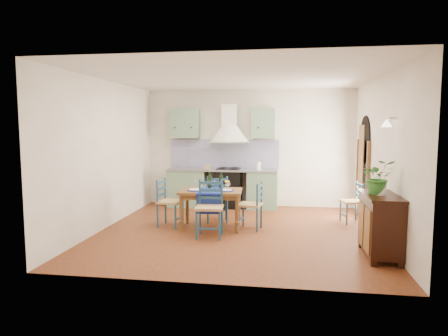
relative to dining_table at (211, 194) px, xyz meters
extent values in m
plane|color=#4D1F10|center=(0.51, -0.15, -0.65)|extent=(5.00, 5.00, 0.00)
cube|color=white|center=(0.51, 2.35, 0.75)|extent=(5.00, 0.04, 2.80)
cube|color=gray|center=(-0.94, 2.04, -0.21)|extent=(0.90, 0.60, 0.88)
cube|color=gray|center=(0.86, 2.04, -0.21)|extent=(0.70, 0.60, 0.88)
cube|color=black|center=(0.06, 2.04, -0.21)|extent=(0.60, 0.58, 0.88)
cube|color=gray|center=(-0.09, 2.04, 0.25)|extent=(2.60, 0.64, 0.04)
cube|color=silver|center=(-0.94, 2.04, 0.24)|extent=(0.45, 0.40, 0.03)
cylinder|color=silver|center=(-0.94, 2.22, 0.40)|extent=(0.02, 0.02, 0.26)
cube|color=black|center=(0.06, 2.04, 0.27)|extent=(0.55, 0.48, 0.02)
cube|color=black|center=(-0.09, 2.09, -0.61)|extent=(2.60, 0.50, 0.08)
cube|color=#0A0A58|center=(-0.09, 2.31, 0.61)|extent=(2.65, 0.05, 0.68)
cube|color=gray|center=(-1.04, 2.17, 1.35)|extent=(0.70, 0.34, 0.70)
cube|color=gray|center=(0.86, 2.17, 1.35)|extent=(0.55, 0.34, 0.70)
cone|color=silver|center=(0.06, 2.10, 1.10)|extent=(0.96, 0.96, 0.40)
cube|color=silver|center=(0.06, 2.19, 1.55)|extent=(0.36, 0.30, 0.50)
cube|color=white|center=(3.01, -0.15, 0.75)|extent=(0.04, 5.00, 2.80)
cube|color=black|center=(2.99, 1.25, 0.17)|extent=(0.03, 1.00, 1.65)
cylinder|color=black|center=(2.99, 1.25, 1.00)|extent=(0.03, 1.00, 1.00)
cube|color=brown|center=(2.97, 0.71, 0.17)|extent=(0.06, 0.06, 1.65)
cube|color=brown|center=(2.97, 1.79, 0.17)|extent=(0.06, 0.06, 1.65)
cube|color=brown|center=(2.98, 1.47, 0.33)|extent=(0.04, 0.55, 1.96)
cylinder|color=silver|center=(2.95, -1.06, 1.40)|extent=(0.15, 0.04, 0.04)
cone|color=#FFEDC6|center=(2.85, -1.06, 1.33)|extent=(0.16, 0.16, 0.12)
cube|color=white|center=(-1.99, -0.15, 0.75)|extent=(0.04, 5.00, 2.80)
cube|color=silver|center=(0.51, -0.15, 2.15)|extent=(5.00, 5.00, 0.01)
cube|color=brown|center=(0.00, 0.00, 0.06)|extent=(1.20, 0.84, 0.05)
cube|color=brown|center=(0.00, 0.00, -0.01)|extent=(1.08, 0.72, 0.08)
cylinder|color=brown|center=(-0.49, -0.34, -0.31)|extent=(0.07, 0.07, 0.68)
cylinder|color=brown|center=(-0.53, 0.29, -0.31)|extent=(0.07, 0.07, 0.68)
cylinder|color=brown|center=(0.52, -0.28, -0.31)|extent=(0.07, 0.07, 0.68)
cylinder|color=brown|center=(0.48, 0.35, -0.31)|extent=(0.07, 0.07, 0.68)
cube|color=navy|center=(0.00, -0.04, 0.08)|extent=(0.49, 0.89, 0.01)
cube|color=navy|center=(0.02, -0.39, -0.10)|extent=(0.43, 0.04, 0.38)
cylinder|color=navy|center=(-0.29, -0.11, 0.10)|extent=(0.29, 0.29, 0.01)
cylinder|color=white|center=(-0.29, -0.11, 0.11)|extent=(0.23, 0.23, 0.01)
cylinder|color=navy|center=(0.29, -0.07, 0.10)|extent=(0.29, 0.29, 0.01)
cylinder|color=white|center=(0.29, -0.07, 0.11)|extent=(0.23, 0.23, 0.01)
cylinder|color=black|center=(-0.06, 0.19, 0.24)|extent=(0.07, 0.07, 0.32)
cylinder|color=black|center=(0.16, 0.21, 0.24)|extent=(0.07, 0.07, 0.32)
cylinder|color=white|center=(0.27, 0.17, 0.14)|extent=(0.05, 0.05, 0.10)
sphere|color=yellow|center=(0.27, 0.17, 0.23)|extent=(0.10, 0.10, 0.10)
cylinder|color=navy|center=(-0.11, -0.81, -0.40)|extent=(0.04, 0.04, 0.51)
cylinder|color=navy|center=(-0.13, -0.41, -0.15)|extent=(0.04, 0.04, 0.99)
cylinder|color=navy|center=(0.29, -0.78, -0.40)|extent=(0.04, 0.04, 0.51)
cylinder|color=navy|center=(0.27, -0.38, -0.15)|extent=(0.04, 0.04, 0.99)
cube|color=tan|center=(0.08, -0.59, -0.13)|extent=(0.49, 0.49, 0.04)
cube|color=navy|center=(0.07, -0.40, 0.01)|extent=(0.42, 0.05, 0.05)
cube|color=navy|center=(0.07, -0.40, 0.14)|extent=(0.42, 0.05, 0.05)
cube|color=navy|center=(0.07, -0.40, 0.28)|extent=(0.42, 0.05, 0.05)
cube|color=navy|center=(0.09, -0.79, -0.45)|extent=(0.40, 0.06, 0.03)
cylinder|color=navy|center=(0.17, 0.80, -0.41)|extent=(0.04, 0.04, 0.48)
cylinder|color=navy|center=(0.24, 0.43, -0.18)|extent=(0.04, 0.04, 0.95)
cylinder|color=navy|center=(-0.20, 0.74, -0.41)|extent=(0.04, 0.04, 0.48)
cylinder|color=navy|center=(-0.13, 0.36, -0.18)|extent=(0.04, 0.04, 0.95)
cube|color=tan|center=(0.02, 0.58, -0.15)|extent=(0.51, 0.51, 0.04)
cube|color=navy|center=(0.05, 0.40, -0.02)|extent=(0.40, 0.10, 0.05)
cube|color=navy|center=(0.05, 0.40, 0.11)|extent=(0.40, 0.10, 0.05)
cube|color=navy|center=(0.05, 0.40, 0.23)|extent=(0.40, 0.10, 0.05)
cube|color=navy|center=(-0.01, 0.77, -0.46)|extent=(0.38, 0.10, 0.03)
cylinder|color=navy|center=(-0.65, -0.18, -0.42)|extent=(0.04, 0.04, 0.47)
cylinder|color=navy|center=(-1.01, -0.13, -0.19)|extent=(0.04, 0.04, 0.92)
cylinder|color=navy|center=(-0.60, 0.19, -0.42)|extent=(0.04, 0.04, 0.47)
cylinder|color=navy|center=(-0.96, 0.24, -0.19)|extent=(0.04, 0.04, 0.92)
cube|color=tan|center=(-0.81, 0.03, -0.17)|extent=(0.48, 0.48, 0.04)
cube|color=navy|center=(-0.99, 0.05, -0.04)|extent=(0.08, 0.39, 0.05)
cube|color=navy|center=(-0.99, 0.05, 0.08)|extent=(0.08, 0.39, 0.05)
cube|color=navy|center=(-0.99, 0.05, 0.21)|extent=(0.08, 0.39, 0.05)
cube|color=navy|center=(-0.62, 0.00, -0.47)|extent=(0.08, 0.37, 0.03)
cylinder|color=navy|center=(0.59, 0.26, -0.42)|extent=(0.04, 0.04, 0.45)
cylinder|color=navy|center=(0.94, 0.20, -0.21)|extent=(0.04, 0.04, 0.89)
cylinder|color=navy|center=(0.53, -0.09, -0.42)|extent=(0.04, 0.04, 0.45)
cylinder|color=navy|center=(0.88, -0.15, -0.21)|extent=(0.04, 0.04, 0.89)
cube|color=tan|center=(0.73, 0.05, -0.18)|extent=(0.48, 0.48, 0.04)
cube|color=navy|center=(0.91, 0.02, -0.06)|extent=(0.09, 0.37, 0.04)
cube|color=navy|center=(0.91, 0.02, 0.06)|extent=(0.09, 0.37, 0.04)
cube|color=navy|center=(0.91, 0.02, 0.18)|extent=(0.09, 0.37, 0.04)
cube|color=navy|center=(0.56, 0.08, -0.47)|extent=(0.09, 0.35, 0.02)
cylinder|color=navy|center=(2.51, 0.97, -0.44)|extent=(0.03, 0.03, 0.42)
cylinder|color=navy|center=(2.83, 1.05, -0.24)|extent=(0.03, 0.03, 0.82)
cylinder|color=navy|center=(2.59, 0.65, -0.44)|extent=(0.03, 0.03, 0.42)
cylinder|color=navy|center=(2.91, 0.73, -0.24)|extent=(0.03, 0.03, 0.82)
cube|color=tan|center=(2.71, 0.85, -0.22)|extent=(0.46, 0.46, 0.04)
cube|color=navy|center=(2.87, 0.89, -0.11)|extent=(0.11, 0.34, 0.04)
cube|color=navy|center=(2.87, 0.89, 0.00)|extent=(0.11, 0.34, 0.04)
cube|color=navy|center=(2.87, 0.89, 0.11)|extent=(0.11, 0.34, 0.04)
cube|color=navy|center=(2.55, 0.81, -0.49)|extent=(0.11, 0.32, 0.02)
cube|color=black|center=(2.77, -1.26, -0.16)|extent=(0.45, 1.00, 0.82)
cube|color=black|center=(2.77, -1.26, 0.26)|extent=(0.50, 1.05, 0.04)
cube|color=brown|center=(2.54, -1.49, -0.20)|extent=(0.02, 0.38, 0.63)
cube|color=brown|center=(2.54, -1.03, -0.20)|extent=(0.02, 0.38, 0.63)
cube|color=black|center=(2.60, -1.70, -0.61)|extent=(0.08, 0.08, 0.08)
cube|color=black|center=(2.60, -0.82, -0.61)|extent=(0.08, 0.08, 0.08)
cube|color=black|center=(2.95, -1.70, -0.61)|extent=(0.08, 0.08, 0.08)
cube|color=black|center=(2.95, -0.82, -0.61)|extent=(0.08, 0.08, 0.08)
imported|color=#307329|center=(2.72, -1.24, 0.54)|extent=(0.46, 0.40, 0.51)
camera|label=1|loc=(1.34, -7.30, 1.28)|focal=32.00mm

